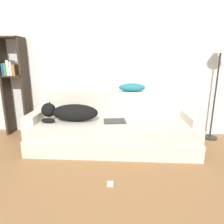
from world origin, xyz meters
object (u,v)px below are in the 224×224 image
at_px(laptop, 115,121).
at_px(bookshelf, 15,81).
at_px(floor_lamp, 220,58).
at_px(dog, 70,112).
at_px(throw_pillow, 132,88).
at_px(couch, 112,135).
at_px(power_adapter, 110,184).

distance_m(laptop, bookshelf, 1.83).
distance_m(laptop, floor_lamp, 1.82).
relative_size(dog, bookshelf, 0.50).
height_order(dog, floor_lamp, floor_lamp).
bearing_deg(dog, throw_pillow, 23.35).
height_order(couch, floor_lamp, floor_lamp).
bearing_deg(throw_pillow, power_adapter, -101.17).
relative_size(laptop, floor_lamp, 0.21).
distance_m(dog, power_adapter, 1.17).
relative_size(throw_pillow, bookshelf, 0.25).
relative_size(dog, throw_pillow, 2.01).
distance_m(floor_lamp, power_adapter, 2.41).
height_order(laptop, bookshelf, bookshelf).
bearing_deg(floor_lamp, throw_pillow, -173.44).
height_order(dog, laptop, dog).
xyz_separation_m(bookshelf, power_adapter, (1.67, -1.41, -0.89)).
bearing_deg(dog, laptop, 0.16).
bearing_deg(throw_pillow, laptop, -123.08).
bearing_deg(power_adapter, laptop, 89.89).
distance_m(throw_pillow, floor_lamp, 1.37).
bearing_deg(laptop, power_adapter, -97.89).
bearing_deg(floor_lamp, couch, -163.29).
height_order(throw_pillow, floor_lamp, floor_lamp).
bearing_deg(laptop, throw_pillow, 49.14).
xyz_separation_m(dog, throw_pillow, (0.86, 0.37, 0.30)).
relative_size(bookshelf, power_adapter, 25.29).
xyz_separation_m(dog, power_adapter, (0.61, -0.85, -0.52)).
bearing_deg(bookshelf, power_adapter, -40.19).
bearing_deg(laptop, bookshelf, 153.80).
xyz_separation_m(dog, floor_lamp, (2.15, 0.52, 0.73)).
distance_m(laptop, power_adapter, 0.95).
relative_size(dog, laptop, 2.44).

